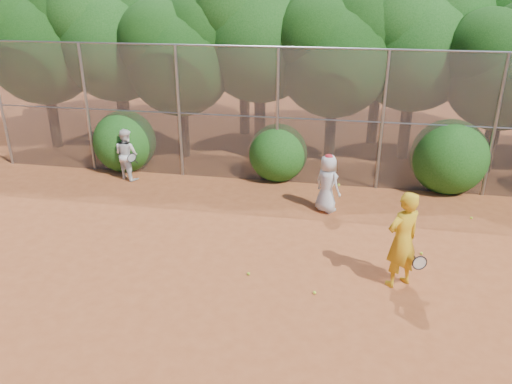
# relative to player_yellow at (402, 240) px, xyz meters

# --- Properties ---
(ground) EXTENTS (80.00, 80.00, 0.00)m
(ground) POSITION_rel_player_yellow_xyz_m (-2.22, -0.84, -1.02)
(ground) COLOR #974722
(ground) RESTS_ON ground
(fence_back) EXTENTS (20.05, 0.09, 4.03)m
(fence_back) POSITION_rel_player_yellow_xyz_m (-2.34, 5.16, 1.03)
(fence_back) COLOR gray
(fence_back) RESTS_ON ground
(tree_0) EXTENTS (4.38, 3.81, 6.00)m
(tree_0) POSITION_rel_player_yellow_xyz_m (-11.67, 7.19, 2.91)
(tree_0) COLOR black
(tree_0) RESTS_ON ground
(tree_1) EXTENTS (4.64, 4.03, 6.35)m
(tree_1) POSITION_rel_player_yellow_xyz_m (-9.16, 7.70, 3.15)
(tree_1) COLOR black
(tree_1) RESTS_ON ground
(tree_2) EXTENTS (3.99, 3.47, 5.47)m
(tree_2) POSITION_rel_player_yellow_xyz_m (-6.67, 6.99, 2.57)
(tree_2) COLOR black
(tree_2) RESTS_ON ground
(tree_3) EXTENTS (4.89, 4.26, 6.70)m
(tree_3) POSITION_rel_player_yellow_xyz_m (-4.16, 8.00, 3.38)
(tree_3) COLOR black
(tree_3) RESTS_ON ground
(tree_4) EXTENTS (4.19, 3.64, 5.73)m
(tree_4) POSITION_rel_player_yellow_xyz_m (-1.67, 7.39, 2.74)
(tree_4) COLOR black
(tree_4) RESTS_ON ground
(tree_5) EXTENTS (4.51, 3.92, 6.17)m
(tree_5) POSITION_rel_player_yellow_xyz_m (0.84, 8.19, 3.03)
(tree_5) COLOR black
(tree_5) RESTS_ON ground
(tree_6) EXTENTS (3.86, 3.36, 5.29)m
(tree_6) POSITION_rel_player_yellow_xyz_m (3.33, 7.19, 2.45)
(tree_6) COLOR black
(tree_6) RESTS_ON ground
(tree_9) EXTENTS (4.83, 4.20, 6.62)m
(tree_9) POSITION_rel_player_yellow_xyz_m (-10.16, 10.00, 3.32)
(tree_9) COLOR black
(tree_9) RESTS_ON ground
(tree_10) EXTENTS (5.15, 4.48, 7.06)m
(tree_10) POSITION_rel_player_yellow_xyz_m (-5.16, 10.20, 3.61)
(tree_10) COLOR black
(tree_10) RESTS_ON ground
(tree_11) EXTENTS (4.64, 4.03, 6.35)m
(tree_11) POSITION_rel_player_yellow_xyz_m (-0.16, 9.80, 3.15)
(tree_11) COLOR black
(tree_11) RESTS_ON ground
(bush_0) EXTENTS (2.00, 2.00, 2.00)m
(bush_0) POSITION_rel_player_yellow_xyz_m (-8.22, 5.46, -0.02)
(bush_0) COLOR #164812
(bush_0) RESTS_ON ground
(bush_1) EXTENTS (1.80, 1.80, 1.80)m
(bush_1) POSITION_rel_player_yellow_xyz_m (-3.22, 5.46, -0.12)
(bush_1) COLOR #164812
(bush_1) RESTS_ON ground
(bush_2) EXTENTS (2.20, 2.20, 2.20)m
(bush_2) POSITION_rel_player_yellow_xyz_m (1.78, 5.46, 0.08)
(bush_2) COLOR #164812
(bush_2) RESTS_ON ground
(player_yellow) EXTENTS (0.95, 0.83, 2.04)m
(player_yellow) POSITION_rel_player_yellow_xyz_m (0.00, 0.00, 0.00)
(player_yellow) COLOR gold
(player_yellow) RESTS_ON ground
(player_teen) EXTENTS (0.91, 0.87, 1.59)m
(player_teen) POSITION_rel_player_yellow_xyz_m (-1.61, 3.27, -0.23)
(player_teen) COLOR silver
(player_teen) RESTS_ON ground
(player_white) EXTENTS (0.95, 0.88, 1.59)m
(player_white) POSITION_rel_player_yellow_xyz_m (-7.78, 4.55, -0.22)
(player_white) COLOR silver
(player_white) RESTS_ON ground
(ball_0) EXTENTS (0.07, 0.07, 0.07)m
(ball_0) POSITION_rel_player_yellow_xyz_m (0.64, 1.31, -0.98)
(ball_0) COLOR #B3D025
(ball_0) RESTS_ON ground
(ball_1) EXTENTS (0.07, 0.07, 0.07)m
(ball_1) POSITION_rel_player_yellow_xyz_m (0.35, 1.05, -0.98)
(ball_1) COLOR #B3D025
(ball_1) RESTS_ON ground
(ball_2) EXTENTS (0.07, 0.07, 0.07)m
(ball_2) POSITION_rel_player_yellow_xyz_m (-1.63, -0.66, -0.98)
(ball_2) COLOR #B3D025
(ball_2) RESTS_ON ground
(ball_4) EXTENTS (0.07, 0.07, 0.07)m
(ball_4) POSITION_rel_player_yellow_xyz_m (-3.04, -0.22, -0.98)
(ball_4) COLOR #B3D025
(ball_4) RESTS_ON ground
(ball_5) EXTENTS (0.07, 0.07, 0.07)m
(ball_5) POSITION_rel_player_yellow_xyz_m (2.13, 3.42, -0.98)
(ball_5) COLOR #B3D025
(ball_5) RESTS_ON ground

